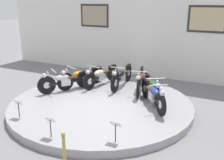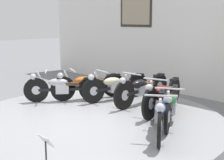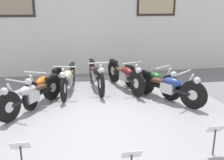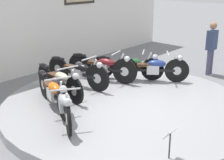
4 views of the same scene
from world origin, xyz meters
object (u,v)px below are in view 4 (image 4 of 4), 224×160
(motorcycle_orange, at_px, (53,91))
(visitor_standing, at_px, (211,46))
(motorcycle_cream, at_px, (60,81))
(motorcycle_green, at_px, (129,66))
(motorcycle_blue, at_px, (153,68))
(motorcycle_black, at_px, (78,71))
(motorcycle_silver, at_px, (64,102))
(motorcycle_maroon, at_px, (103,66))
(info_placard_front_left, at_px, (170,137))

(motorcycle_orange, height_order, visitor_standing, visitor_standing)
(motorcycle_cream, xyz_separation_m, motorcycle_green, (2.07, -0.44, -0.00))
(motorcycle_orange, distance_m, motorcycle_blue, 2.92)
(motorcycle_black, bearing_deg, visitor_standing, -25.60)
(motorcycle_silver, height_order, visitor_standing, visitor_standing)
(motorcycle_cream, xyz_separation_m, motorcycle_maroon, (1.50, 0.00, 0.02))
(motorcycle_black, relative_size, motorcycle_blue, 1.24)
(motorcycle_green, height_order, motorcycle_blue, motorcycle_blue)
(motorcycle_orange, relative_size, info_placard_front_left, 3.61)
(motorcycle_cream, distance_m, info_placard_front_left, 3.39)
(motorcycle_cream, distance_m, motorcycle_black, 0.77)
(motorcycle_orange, height_order, info_placard_front_left, motorcycle_orange)
(motorcycle_cream, relative_size, visitor_standing, 1.21)
(motorcycle_maroon, distance_m, info_placard_front_left, 3.97)
(motorcycle_orange, bearing_deg, motorcycle_maroon, 12.34)
(motorcycle_blue, bearing_deg, motorcycle_orange, 167.83)
(motorcycle_green, relative_size, info_placard_front_left, 3.35)
(motorcycle_orange, bearing_deg, motorcycle_green, 0.05)
(motorcycle_silver, relative_size, motorcycle_blue, 1.00)
(motorcycle_black, relative_size, motorcycle_maroon, 1.03)
(motorcycle_blue, bearing_deg, visitor_standing, -14.72)
(motorcycle_silver, xyz_separation_m, visitor_standing, (5.36, -0.59, 0.32))
(motorcycle_blue, xyz_separation_m, visitor_standing, (2.26, -0.60, 0.31))
(motorcycle_black, height_order, motorcycle_blue, motorcycle_black)
(motorcycle_orange, bearing_deg, info_placard_front_left, -91.95)
(motorcycle_orange, distance_m, info_placard_front_left, 2.88)
(motorcycle_silver, xyz_separation_m, motorcycle_maroon, (2.30, 1.07, 0.03))
(motorcycle_silver, xyz_separation_m, motorcycle_black, (1.55, 1.23, 0.03))
(motorcycle_silver, bearing_deg, visitor_standing, -6.32)
(info_placard_front_left, bearing_deg, motorcycle_cream, 78.77)
(motorcycle_maroon, bearing_deg, motorcycle_cream, -179.84)
(motorcycle_blue, bearing_deg, motorcycle_black, 141.45)
(motorcycle_orange, xyz_separation_m, visitor_standing, (5.12, -1.21, 0.31))
(motorcycle_cream, height_order, visitor_standing, visitor_standing)
(motorcycle_silver, xyz_separation_m, motorcycle_orange, (0.23, 0.62, 0.01))
(motorcycle_maroon, bearing_deg, motorcycle_black, 167.78)
(motorcycle_silver, relative_size, visitor_standing, 1.02)
(info_placard_front_left, distance_m, visitor_standing, 5.49)
(visitor_standing, bearing_deg, motorcycle_blue, 165.28)
(motorcycle_silver, relative_size, motorcycle_black, 0.81)
(motorcycle_orange, distance_m, visitor_standing, 5.27)
(motorcycle_orange, xyz_separation_m, motorcycle_cream, (0.56, 0.45, -0.00))
(motorcycle_black, bearing_deg, motorcycle_cream, -167.52)
(motorcycle_cream, bearing_deg, motorcycle_green, -12.16)
(motorcycle_cream, bearing_deg, motorcycle_blue, -24.86)
(motorcycle_maroon, relative_size, visitor_standing, 1.23)
(motorcycle_orange, xyz_separation_m, info_placard_front_left, (-0.10, -2.88, -0.01))
(motorcycle_green, bearing_deg, motorcycle_black, 155.06)
(motorcycle_silver, relative_size, motorcycle_orange, 0.88)
(motorcycle_maroon, distance_m, motorcycle_blue, 1.33)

